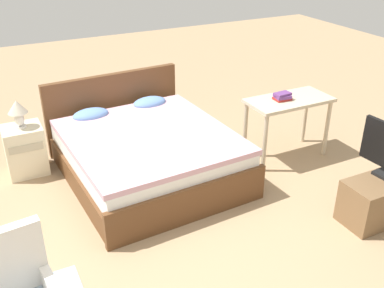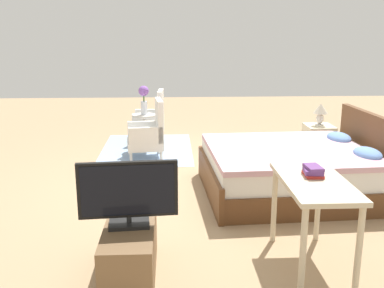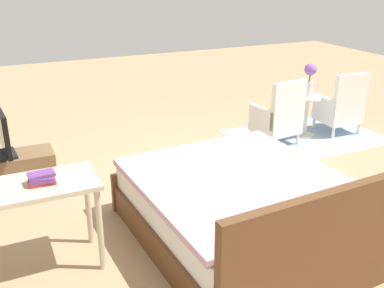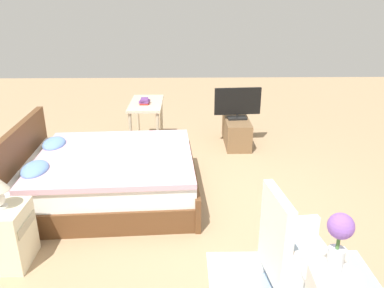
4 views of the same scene
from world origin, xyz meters
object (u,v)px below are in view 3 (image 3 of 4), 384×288
Objects in this scene: armchair_by_window_left at (341,108)px; tv_flatscreen at (2,131)px; tv_stand at (9,175)px; book_stack at (42,178)px; side_table at (306,111)px; flower_vase at (310,76)px; armchair_by_window_right at (279,118)px; bed at (247,212)px; vanity_desk at (31,198)px.

armchair_by_window_left is 1.18× the size of tv_flatscreen.
book_stack reaches higher than tv_stand.
flower_vase is at bearing 90.00° from side_table.
tv_flatscreen is (4.06, 0.10, 0.35)m from side_table.
armchair_by_window_right is 1.93× the size of flower_vase.
armchair_by_window_left is (-2.75, -1.88, 0.09)m from bed.
tv_stand is at bearing -82.20° from book_stack.
tv_stand is (1.86, -1.87, -0.07)m from bed.
armchair_by_window_left is at bearing -161.27° from vanity_desk.
armchair_by_window_right is at bearing 9.53° from side_table.
bed reaches higher than book_stack.
vanity_desk is 5.08× the size of book_stack.
flower_vase is at bearing -178.55° from tv_flatscreen.
flower_vase reaches higher than bed.
side_table is 0.62× the size of tv_stand.
armchair_by_window_left is 4.68m from book_stack.
armchair_by_window_left is 0.96× the size of tv_stand.
tv_stand is (3.50, 0.01, -0.16)m from armchair_by_window_right.
book_stack is at bearing 23.00° from flower_vase.
flower_vase is 4.27m from vanity_desk.
flower_vase is at bearing -157.71° from vanity_desk.
tv_flatscreen reaches higher than tv_stand.
armchair_by_window_left is 4.61m from tv_stand.
tv_stand is at bearing 1.45° from flower_vase.
flower_vase is at bearing -157.00° from book_stack.
armchair_by_window_left reaches higher than vanity_desk.
armchair_by_window_right is 0.56m from side_table.
tv_stand is at bearing 0.13° from armchair_by_window_left.
armchair_by_window_right reaches higher than tv_stand.
book_stack is at bearing 97.89° from tv_flatscreen.
flower_vase is 4.11m from tv_stand.
flower_vase is 4.18m from book_stack.
armchair_by_window_right is 1.54× the size of side_table.
armchair_by_window_right is (-1.64, -1.88, 0.09)m from bed.
vanity_desk reaches higher than side_table.
bed is 1.82m from vanity_desk.
bed is 3.68× the size of side_table.
tv_stand is 1.23× the size of tv_flatscreen.
armchair_by_window_right reaches higher than vanity_desk.
armchair_by_window_right is at bearing -154.96° from book_stack.
side_table is 4.06m from tv_stand.
book_stack is (-0.21, 1.53, 0.59)m from tv_stand.
vanity_desk is at bearing 94.16° from tv_stand.
side_table is 0.52m from flower_vase.
armchair_by_window_right reaches higher than side_table.
vanity_desk reaches higher than tv_stand.
flower_vase is at bearing -170.47° from armchair_by_window_right.
vanity_desk is 0.19m from book_stack.
bed is 2.82× the size of tv_flatscreen.
bed is 2.12× the size of vanity_desk.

